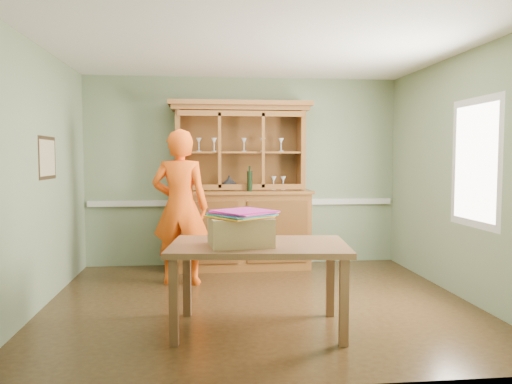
{
  "coord_description": "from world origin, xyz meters",
  "views": [
    {
      "loc": [
        -0.6,
        -5.22,
        1.56
      ],
      "look_at": [
        0.01,
        0.4,
        1.16
      ],
      "focal_mm": 35.0,
      "sensor_mm": 36.0,
      "label": 1
    }
  ],
  "objects": [
    {
      "name": "floor",
      "position": [
        0.0,
        0.0,
        0.0
      ],
      "size": [
        4.5,
        4.5,
        0.0
      ],
      "primitive_type": "plane",
      "color": "#452F16",
      "rests_on": "ground"
    },
    {
      "name": "chair_rail",
      "position": [
        0.0,
        1.98,
        0.9
      ],
      "size": [
        4.41,
        0.05,
        0.08
      ],
      "primitive_type": "cube",
      "color": "silver",
      "rests_on": "wall_back"
    },
    {
      "name": "wall_right",
      "position": [
        2.25,
        0.0,
        1.35
      ],
      "size": [
        0.0,
        4.0,
        4.0
      ],
      "primitive_type": "plane",
      "rotation": [
        1.57,
        0.0,
        -1.57
      ],
      "color": "gray",
      "rests_on": "floor"
    },
    {
      "name": "cardboard_box",
      "position": [
        -0.27,
        -0.9,
        0.91
      ],
      "size": [
        0.57,
        0.48,
        0.25
      ],
      "primitive_type": "cube",
      "rotation": [
        0.0,
        0.0,
        0.1
      ],
      "color": "tan",
      "rests_on": "dining_table"
    },
    {
      "name": "window_panel",
      "position": [
        2.23,
        -0.3,
        1.5
      ],
      "size": [
        0.03,
        0.96,
        1.36
      ],
      "color": "silver",
      "rests_on": "wall_right"
    },
    {
      "name": "ceiling",
      "position": [
        0.0,
        0.0,
        2.7
      ],
      "size": [
        4.5,
        4.5,
        0.0
      ],
      "primitive_type": "plane",
      "rotation": [
        3.14,
        0.0,
        0.0
      ],
      "color": "white",
      "rests_on": "wall_back"
    },
    {
      "name": "framed_map",
      "position": [
        -2.23,
        0.3,
        1.55
      ],
      "size": [
        0.03,
        0.6,
        0.46
      ],
      "color": "#2F2112",
      "rests_on": "wall_left"
    },
    {
      "name": "wall_front",
      "position": [
        0.0,
        -2.0,
        1.35
      ],
      "size": [
        4.5,
        0.0,
        4.5
      ],
      "primitive_type": "plane",
      "rotation": [
        -1.57,
        0.0,
        0.0
      ],
      "color": "gray",
      "rests_on": "floor"
    },
    {
      "name": "kite_stack",
      "position": [
        -0.26,
        -0.91,
        1.06
      ],
      "size": [
        0.63,
        0.63,
        0.06
      ],
      "rotation": [
        0.0,
        0.0,
        0.66
      ],
      "color": "orange",
      "rests_on": "cardboard_box"
    },
    {
      "name": "wall_left",
      "position": [
        -2.25,
        0.0,
        1.35
      ],
      "size": [
        0.0,
        4.0,
        4.0
      ],
      "primitive_type": "plane",
      "rotation": [
        1.57,
        0.0,
        1.57
      ],
      "color": "gray",
      "rests_on": "floor"
    },
    {
      "name": "person",
      "position": [
        -0.87,
        0.91,
        0.95
      ],
      "size": [
        0.75,
        0.55,
        1.9
      ],
      "primitive_type": "imported",
      "rotation": [
        0.0,
        0.0,
        2.99
      ],
      "color": "#FF5710",
      "rests_on": "floor"
    },
    {
      "name": "dining_table",
      "position": [
        -0.1,
        -0.83,
        0.69
      ],
      "size": [
        1.67,
        1.11,
        0.79
      ],
      "rotation": [
        0.0,
        0.0,
        -0.11
      ],
      "color": "brown",
      "rests_on": "floor"
    },
    {
      "name": "china_hutch",
      "position": [
        -0.06,
        1.73,
        0.82
      ],
      "size": [
        1.98,
        0.65,
        2.33
      ],
      "color": "brown",
      "rests_on": "floor"
    },
    {
      "name": "wall_back",
      "position": [
        0.0,
        2.0,
        1.35
      ],
      "size": [
        4.5,
        0.0,
        4.5
      ],
      "primitive_type": "plane",
      "rotation": [
        1.57,
        0.0,
        0.0
      ],
      "color": "gray",
      "rests_on": "floor"
    }
  ]
}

